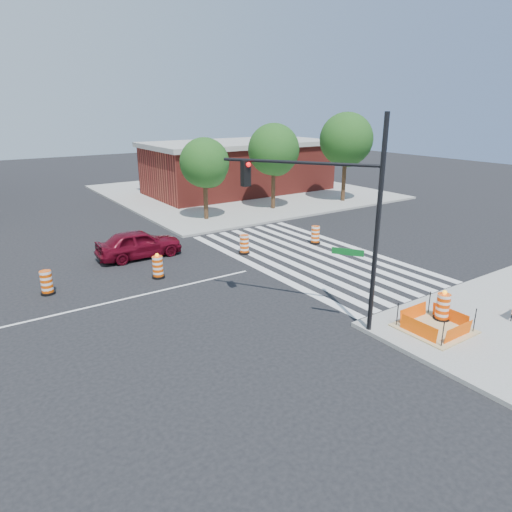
% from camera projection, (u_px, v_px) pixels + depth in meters
% --- Properties ---
extents(ground, '(120.00, 120.00, 0.00)m').
position_uv_depth(ground, '(99.00, 305.00, 18.22)').
color(ground, black).
rests_on(ground, ground).
extents(sidewalk_ne, '(22.00, 22.00, 0.15)m').
position_uv_depth(sidewalk_ne, '(239.00, 192.00, 41.95)').
color(sidewalk_ne, gray).
rests_on(sidewalk_ne, ground).
extents(crosswalk_east, '(6.75, 13.50, 0.01)m').
position_uv_depth(crosswalk_east, '(308.00, 257.00, 24.07)').
color(crosswalk_east, silver).
rests_on(crosswalk_east, ground).
extents(lane_centerline, '(14.00, 0.12, 0.01)m').
position_uv_depth(lane_centerline, '(99.00, 305.00, 18.22)').
color(lane_centerline, silver).
rests_on(lane_centerline, ground).
extents(excavation_pit, '(2.20, 2.20, 0.90)m').
position_uv_depth(excavation_pit, '(434.00, 327.00, 15.89)').
color(excavation_pit, tan).
rests_on(excavation_pit, ground).
extents(brick_storefront, '(16.50, 8.50, 4.60)m').
position_uv_depth(brick_storefront, '(239.00, 167.00, 41.25)').
color(brick_storefront, maroon).
rests_on(brick_storefront, ground).
extents(red_coupe, '(4.40, 1.84, 1.49)m').
position_uv_depth(red_coupe, '(139.00, 244.00, 23.76)').
color(red_coupe, '#5B0717').
rests_on(red_coupe, ground).
extents(signal_pole_se, '(3.19, 4.62, 7.27)m').
position_uv_depth(signal_pole_se, '(332.00, 204.00, 15.12)').
color(signal_pole_se, black).
rests_on(signal_pole_se, ground).
extents(pit_drum, '(0.60, 0.60, 1.17)m').
position_uv_depth(pit_drum, '(443.00, 308.00, 16.45)').
color(pit_drum, black).
rests_on(pit_drum, ground).
extents(tree_north_c, '(3.35, 3.32, 5.64)m').
position_uv_depth(tree_north_c, '(205.00, 166.00, 30.48)').
color(tree_north_c, '#382314').
rests_on(tree_north_c, ground).
extents(tree_north_d, '(3.78, 3.78, 6.43)m').
position_uv_depth(tree_north_d, '(274.00, 152.00, 33.59)').
color(tree_north_d, '#382314').
rests_on(tree_north_d, ground).
extents(tree_north_e, '(4.22, 4.22, 7.17)m').
position_uv_depth(tree_north_e, '(346.00, 143.00, 36.27)').
color(tree_north_e, '#382314').
rests_on(tree_north_e, ground).
extents(median_drum_2, '(0.60, 0.60, 1.02)m').
position_uv_depth(median_drum_2, '(47.00, 283.00, 19.16)').
color(median_drum_2, black).
rests_on(median_drum_2, ground).
extents(median_drum_3, '(0.60, 0.60, 1.18)m').
position_uv_depth(median_drum_3, '(158.00, 268.00, 20.98)').
color(median_drum_3, black).
rests_on(median_drum_3, ground).
extents(median_drum_4, '(0.60, 0.60, 1.02)m').
position_uv_depth(median_drum_4, '(244.00, 245.00, 24.45)').
color(median_drum_4, black).
rests_on(median_drum_4, ground).
extents(median_drum_5, '(0.60, 0.60, 1.02)m').
position_uv_depth(median_drum_5, '(315.00, 235.00, 26.25)').
color(median_drum_5, black).
rests_on(median_drum_5, ground).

